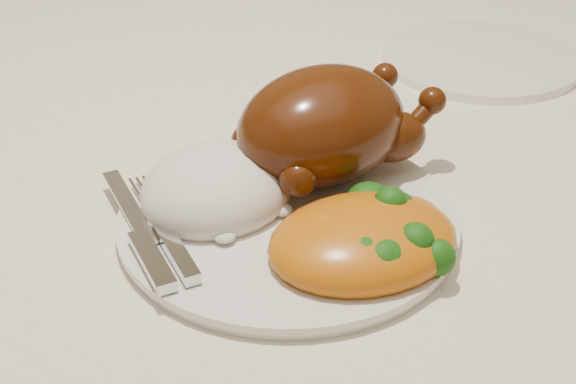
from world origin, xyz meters
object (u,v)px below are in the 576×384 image
object	(u,v)px
dinner_plate	(288,220)
roast_chicken	(326,125)
side_plate	(480,58)
dining_table	(232,230)

from	to	relation	value
dinner_plate	roast_chicken	world-z (taller)	roast_chicken
dinner_plate	roast_chicken	distance (m)	0.09
side_plate	dining_table	bearing A→B (deg)	-168.27
dinner_plate	roast_chicken	size ratio (longest dim) A/B	1.34
side_plate	roast_chicken	distance (m)	0.31
dinner_plate	roast_chicken	bearing A→B (deg)	42.33
dinner_plate	side_plate	world-z (taller)	dinner_plate
dining_table	dinner_plate	distance (m)	0.18
side_plate	roast_chicken	world-z (taller)	roast_chicken
dinner_plate	side_plate	size ratio (longest dim) A/B	1.20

